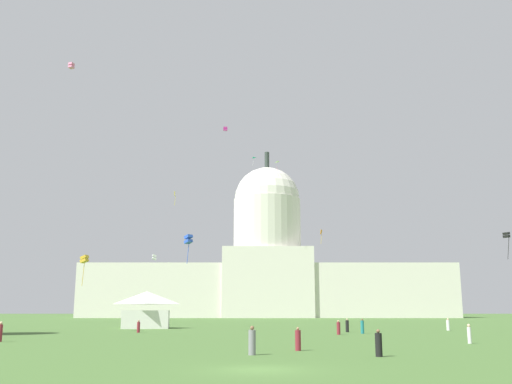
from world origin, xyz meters
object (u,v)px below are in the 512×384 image
(person_maroon_back_center, at_px, (338,328))
(kite_blue_low, at_px, (188,240))
(person_maroon_front_center, at_px, (138,327))
(kite_black_low, at_px, (506,235))
(capitol_building, at_px, (267,269))
(person_white_deep_crowd, at_px, (469,334))
(person_grey_edge_east, at_px, (252,342))
(kite_orange_mid, at_px, (321,233))
(person_black_edge_west, at_px, (347,326))
(kite_white_low, at_px, (154,257))
(person_maroon_mid_right, at_px, (0,332))
(kite_lime_high, at_px, (278,164))
(person_maroon_aisle_center, at_px, (298,340))
(person_black_near_tent, at_px, (378,344))
(person_teal_near_tree_west, at_px, (362,327))
(kite_pink_high, at_px, (71,66))
(kite_gold_low, at_px, (84,259))
(kite_yellow_mid, at_px, (174,195))
(kite_magenta_mid, at_px, (225,129))
(person_white_near_tree_east, at_px, (448,325))
(event_tent, at_px, (146,310))
(kite_turquoise_high, at_px, (252,158))

(person_maroon_back_center, distance_m, kite_blue_low, 22.44)
(person_maroon_front_center, bearing_deg, kite_black_low, 57.19)
(person_maroon_back_center, xyz_separation_m, kite_black_low, (28.88, 19.97, 13.17))
(capitol_building, height_order, person_white_deep_crowd, capitol_building)
(person_grey_edge_east, bearing_deg, kite_orange_mid, -81.28)
(person_black_edge_west, bearing_deg, kite_blue_low, -33.02)
(person_maroon_front_center, relative_size, kite_white_low, 1.01)
(person_maroon_mid_right, height_order, kite_lime_high, kite_lime_high)
(person_maroon_back_center, distance_m, person_maroon_aisle_center, 26.75)
(person_black_near_tent, xyz_separation_m, kite_lime_high, (-0.96, 121.50, 42.59))
(person_teal_near_tree_west, distance_m, person_grey_edge_east, 35.17)
(kite_pink_high, xyz_separation_m, kite_black_low, (66.95, 3.93, -26.00))
(person_grey_edge_east, bearing_deg, person_maroon_mid_right, -15.88)
(person_maroon_aisle_center, bearing_deg, kite_gold_low, -109.70)
(person_grey_edge_east, distance_m, person_maroon_mid_right, 26.98)
(person_teal_near_tree_west, height_order, kite_pink_high, kite_pink_high)
(capitol_building, bearing_deg, person_maroon_aisle_center, -90.43)
(person_white_deep_crowd, xyz_separation_m, kite_yellow_mid, (-37.03, 82.19, 28.39))
(person_black_near_tent, bearing_deg, person_grey_edge_east, -93.40)
(kite_magenta_mid, distance_m, kite_gold_low, 32.05)
(person_white_near_tree_east, relative_size, person_maroon_mid_right, 0.93)
(person_black_edge_west, relative_size, person_maroon_aisle_center, 1.07)
(person_black_near_tent, distance_m, person_maroon_aisle_center, 6.89)
(capitol_building, bearing_deg, kite_white_low, -114.63)
(person_black_edge_west, bearing_deg, kite_orange_mid, -127.32)
(kite_blue_low, relative_size, kite_white_low, 2.52)
(event_tent, bearing_deg, person_maroon_front_center, -88.78)
(kite_gold_low, height_order, kite_lime_high, kite_lime_high)
(person_black_edge_west, relative_size, kite_lime_high, 0.39)
(person_maroon_front_center, xyz_separation_m, kite_yellow_mid, (-4.52, 58.89, 28.46))
(person_white_deep_crowd, relative_size, kite_orange_mid, 0.48)
(person_maroon_front_center, relative_size, person_black_edge_west, 0.90)
(kite_yellow_mid, height_order, kite_turquoise_high, kite_turquoise_high)
(person_maroon_aisle_center, height_order, kite_blue_low, kite_blue_low)
(person_maroon_back_center, bearing_deg, kite_gold_low, 75.69)
(person_maroon_back_center, xyz_separation_m, kite_gold_low, (-31.83, 8.06, 8.48))
(kite_magenta_mid, distance_m, kite_turquoise_high, 99.69)
(person_maroon_mid_right, relative_size, kite_white_low, 1.16)
(person_black_near_tent, bearing_deg, kite_pink_high, -136.34)
(person_teal_near_tree_west, distance_m, kite_yellow_mid, 75.13)
(capitol_building, distance_m, person_maroon_aisle_center, 173.61)
(kite_pink_high, relative_size, kite_magenta_mid, 1.31)
(kite_gold_low, bearing_deg, kite_orange_mid, 161.03)
(person_grey_edge_east, relative_size, kite_pink_high, 1.87)
(person_grey_edge_east, distance_m, kite_gold_low, 44.73)
(person_white_near_tree_east, xyz_separation_m, kite_pink_high, (-55.00, 2.52, 39.18))
(kite_yellow_mid, bearing_deg, person_black_edge_west, 78.36)
(person_white_deep_crowd, bearing_deg, person_maroon_aisle_center, 176.36)
(person_white_deep_crowd, distance_m, kite_magenta_mid, 55.64)
(event_tent, relative_size, person_maroon_back_center, 4.83)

